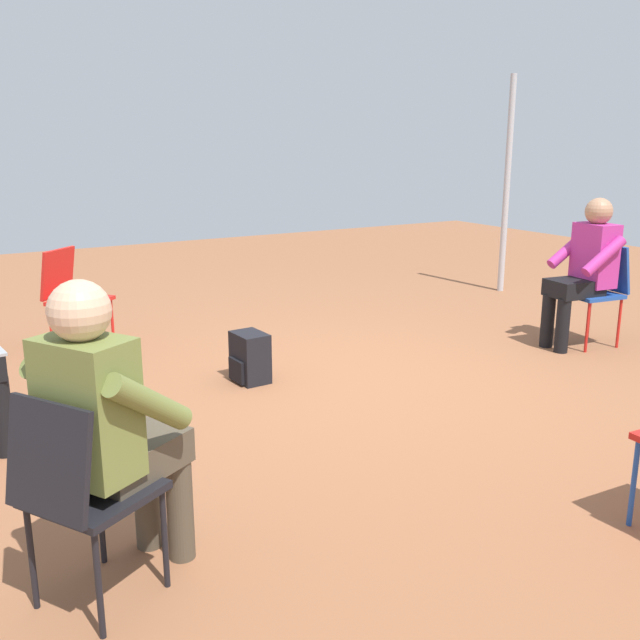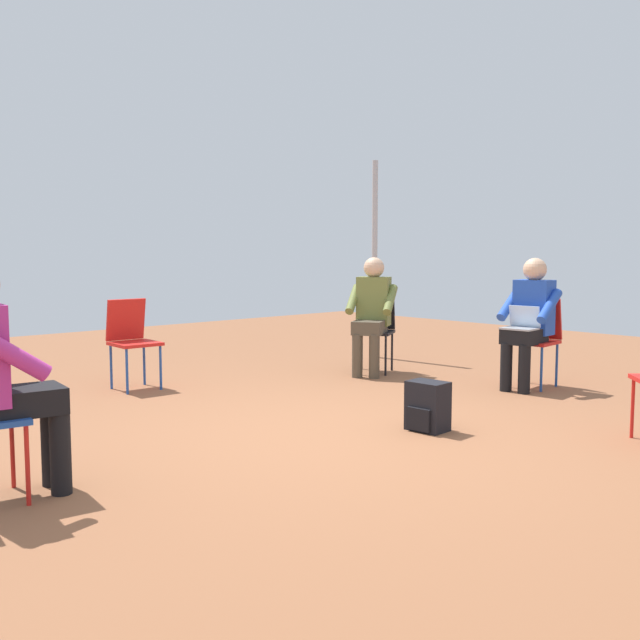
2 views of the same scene
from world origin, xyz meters
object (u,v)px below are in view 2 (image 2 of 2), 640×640
Objects in this scene: chair_north at (132,337)px; person_in_olive at (372,309)px; person_in_magenta at (0,369)px; chair_northeast at (375,326)px; backpack_near_laptop_user at (428,409)px; person_with_laptop at (529,316)px; chair_east at (536,335)px.

chair_north is 2.48m from person_in_olive.
person_in_olive is at bearing 115.10° from person_in_magenta.
backpack_near_laptop_user is (-1.62, -2.03, -0.34)m from chair_northeast.
person_in_olive is at bearing 90.00° from chair_northeast.
person_with_laptop is 2.07m from backpack_near_laptop_user.
person_in_magenta reaches higher than chair_east.
person_in_olive and person_in_magenta have the same top height.
chair_east is 4.92m from person_in_magenta.
chair_northeast is at bearing 115.56° from person_in_magenta.
person_with_laptop is (2.76, -2.56, 0.20)m from chair_north.
chair_east reaches higher than backpack_near_laptop_user.
chair_east is at bearing 95.10° from person_in_magenta.
person_with_laptop is at bearing 10.69° from backpack_near_laptop_user.
chair_north is 3.05m from backpack_near_laptop_user.
backpack_near_laptop_user is (-1.47, -1.94, -0.54)m from person_in_olive.
backpack_near_laptop_user is at bearing 111.07° from chair_northeast.
person_in_magenta is (-4.39, -1.44, 0.20)m from chair_northeast.
person_in_olive reaches higher than chair_northeast.
chair_east is 1.70m from person_in_olive.
person_with_laptop reaches higher than backpack_near_laptop_user.
chair_northeast is 2.61m from backpack_near_laptop_user.
chair_north is at bearing 147.18° from person_in_magenta.
chair_east is at bearing 172.80° from person_in_olive.
backpack_near_laptop_user is at bearing 94.66° from chair_east.
chair_northeast is 0.69× the size of person_in_olive.
chair_north is (-2.93, 2.54, 0.00)m from chair_east.
chair_north reaches higher than backpack_near_laptop_user.
person_with_laptop is at bearing 167.15° from person_in_olive.
person_in_magenta is (-4.25, -1.35, 0.00)m from person_in_olive.
person_in_olive is 1.00× the size of person_in_magenta.
person_with_laptop is 1.00× the size of person_in_magenta.
person_in_olive is at bearing 52.79° from backpack_near_laptop_user.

